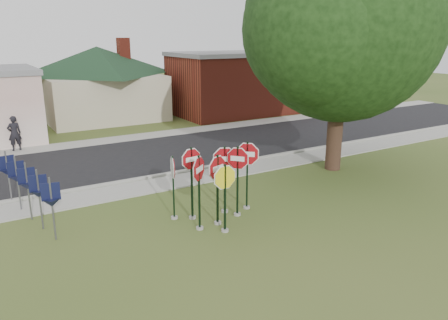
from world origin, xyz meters
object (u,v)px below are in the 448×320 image
stop_sign_center (217,180)px  pedestrian (14,133)px  stop_sign_yellow (225,190)px  stop_sign_left (199,182)px  oak_tree (343,23)px

stop_sign_center → pedestrian: 14.35m
stop_sign_center → stop_sign_yellow: 0.63m
stop_sign_left → pedestrian: 14.20m
stop_sign_yellow → pedestrian: bearing=107.3°
oak_tree → stop_sign_yellow: bearing=-157.8°
stop_sign_center → oak_tree: 9.52m
stop_sign_yellow → pedestrian: 14.90m
stop_sign_left → oak_tree: (8.39, 2.62, 4.91)m
stop_sign_center → stop_sign_yellow: size_ratio=1.06×
stop_sign_center → pedestrian: bearing=108.4°
stop_sign_center → stop_sign_left: 0.70m
oak_tree → pedestrian: (-12.22, 11.04, -5.52)m
stop_sign_center → stop_sign_left: stop_sign_left is taller
stop_sign_center → oak_tree: size_ratio=0.21×
stop_sign_left → pedestrian: (-3.84, 13.66, -0.61)m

